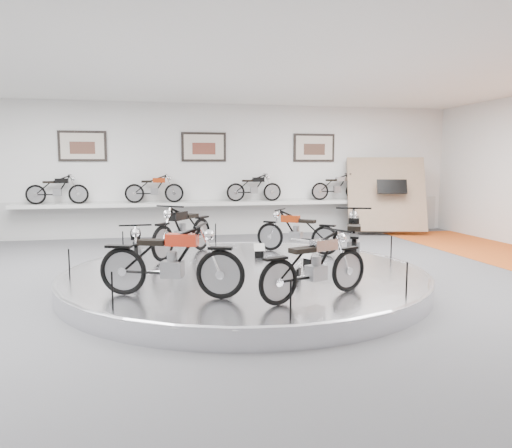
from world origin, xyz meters
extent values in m
plane|color=#4C4D4F|center=(0.00, 0.00, 0.00)|extent=(16.00, 16.00, 0.00)
plane|color=white|center=(0.00, 0.00, 4.00)|extent=(16.00, 16.00, 0.00)
plane|color=silver|center=(0.00, 7.00, 2.00)|extent=(16.00, 0.00, 16.00)
cube|color=#BCBCBA|center=(0.00, 6.98, 0.55)|extent=(15.68, 0.04, 1.10)
cylinder|color=silver|center=(0.00, 0.30, 0.15)|extent=(6.40, 6.40, 0.30)
torus|color=#B2B2BA|center=(0.00, 0.30, 0.27)|extent=(6.40, 6.40, 0.10)
cube|color=silver|center=(0.00, 6.70, 1.00)|extent=(11.00, 0.55, 0.10)
cube|color=beige|center=(-3.50, 6.96, 2.70)|extent=(1.35, 0.06, 0.88)
cube|color=beige|center=(0.00, 6.96, 2.70)|extent=(1.35, 0.06, 0.88)
cube|color=beige|center=(3.50, 6.96, 2.70)|extent=(1.35, 0.06, 0.88)
cube|color=#957561|center=(5.60, 6.10, 1.25)|extent=(2.56, 1.52, 2.30)
camera|label=1|loc=(-1.61, -8.28, 2.17)|focal=35.00mm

